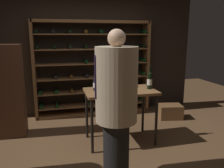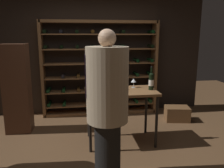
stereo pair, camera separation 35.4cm
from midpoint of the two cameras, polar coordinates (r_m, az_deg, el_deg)
ground_plane at (r=3.59m, az=1.20°, el=-16.97°), size 10.07×10.07×0.00m
back_wall at (r=5.16m, az=-2.51°, el=8.84°), size 4.98×0.10×2.91m
wine_rack at (r=5.01m, az=-0.84°, el=3.85°), size 2.52×0.32×2.06m
tasting_table at (r=3.67m, az=5.01°, el=-3.12°), size 1.13×0.66×0.88m
person_guest_khaki at (r=2.58m, az=2.77°, el=-4.77°), size 0.48×0.47×1.81m
wine_crate at (r=5.01m, az=17.97°, el=-7.10°), size 0.53×0.42×0.29m
display_cabinet at (r=4.36m, az=-20.59°, el=-1.19°), size 0.44×0.36×1.60m
wine_bottle_black_capsule at (r=3.73m, az=12.50°, el=0.70°), size 0.08×0.08×0.38m
wine_bottle_red_label at (r=3.62m, az=-1.21°, el=0.22°), size 0.08×0.08×0.33m
wine_glass_stemmed_center at (r=3.68m, az=5.26°, el=0.15°), size 0.07×0.07×0.15m
wine_glass_stemmed_right at (r=3.84m, az=8.08°, el=0.78°), size 0.09×0.09×0.15m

